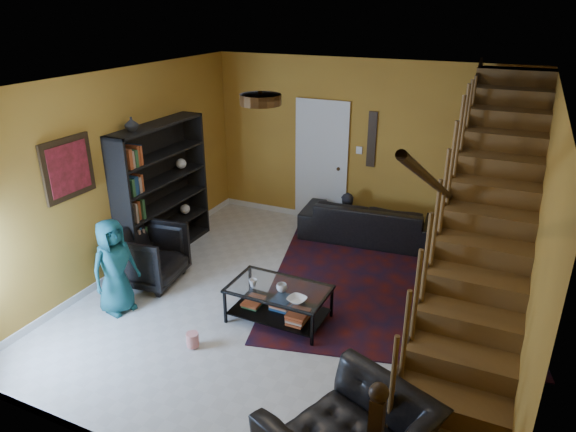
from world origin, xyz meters
The scene contains 20 objects.
floor centered at (0.00, 0.00, 0.00)m, with size 5.50×5.50×0.00m, color beige.
room centered at (-1.33, 1.33, 0.05)m, with size 5.50×5.50×5.50m.
staircase centered at (2.12, 0.00, 1.40)m, with size 0.95×5.02×3.18m.
bookshelf centered at (-2.40, 0.60, 0.96)m, with size 0.35×1.80×2.00m.
door centered at (-0.70, 2.73, 1.02)m, with size 0.82×0.05×2.05m, color silver.
framed_picture centered at (-2.57, -0.90, 1.75)m, with size 0.04×0.74×0.74m, color maroon.
wall_hanging centered at (0.15, 2.73, 1.55)m, with size 0.14×0.03×0.90m, color black.
ceiling_fixture centered at (0.00, -0.80, 2.74)m, with size 0.40×0.40×0.10m, color #3F2814.
rug centered at (1.00, 1.18, 0.01)m, with size 3.27×3.73×0.02m, color #400E0B.
sofa centered at (0.33, 2.30, 0.32)m, with size 2.21×0.86×0.64m, color black.
armchair_left centered at (-2.05, -0.27, 0.40)m, with size 0.85×0.87×0.79m, color black.
person_adult_a centered at (-0.09, 2.35, 0.14)m, with size 0.43×0.28×1.18m, color black.
person_adult_b centered at (1.50, 2.35, 0.18)m, with size 0.61×0.48×1.26m, color black.
person_child centered at (-1.95, -1.01, 0.61)m, with size 0.60×0.39×1.23m, color #17485A.
coffee_table centered at (-0.02, -0.39, 0.26)m, with size 1.19×0.71×0.45m.
cup_a centered at (0.04, -0.45, 0.50)m, with size 0.12×0.12×0.10m, color #999999.
cup_b centered at (-0.32, -0.48, 0.50)m, with size 0.10×0.10×0.09m, color #999999.
bowl centered at (0.30, -0.58, 0.48)m, with size 0.21×0.21×0.05m, color #999999.
vase centered at (-2.41, 0.10, 2.10)m, with size 0.18×0.18×0.19m, color #999999.
popcorn_bucket centered at (-0.67, -1.27, 0.10)m, with size 0.14×0.14×0.16m, color red.
Camera 1 is at (2.28, -5.15, 3.61)m, focal length 32.00 mm.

